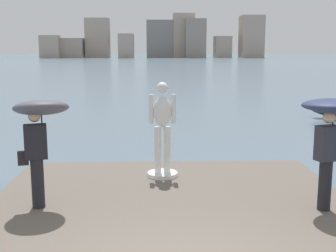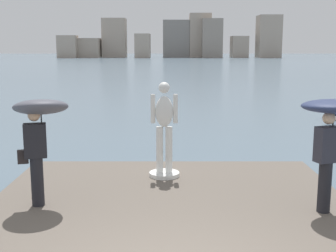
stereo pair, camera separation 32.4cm
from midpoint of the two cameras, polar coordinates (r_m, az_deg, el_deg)
The scene contains 6 objects.
ground_plane at distance 44.72m, azimuth -1.97°, elevation 5.95°, with size 400.00×400.00×0.00m, color slate.
pier at distance 6.82m, azimuth -0.38°, elevation -15.82°, with size 6.60×9.05×0.40m, color #60564C.
statue_white_figure at distance 9.57m, azimuth -1.69°, elevation -0.95°, with size 0.66×0.66×2.06m.
onlooker_left at distance 7.99m, azimuth -17.29°, elevation 0.32°, with size 1.16×1.18×1.97m.
onlooker_right at distance 7.95m, azimuth 19.18°, elevation 0.64°, with size 1.36×1.36×1.95m.
distant_skyline at distance 144.93m, azimuth -0.92°, elevation 10.97°, with size 69.71×12.28×13.98m.
Camera 1 is at (-0.36, -4.61, 3.17)m, focal length 47.53 mm.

